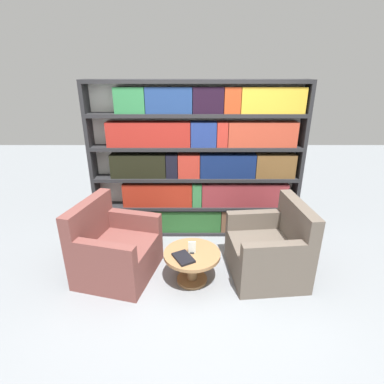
{
  "coord_description": "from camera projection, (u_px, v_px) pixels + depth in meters",
  "views": [
    {
      "loc": [
        -0.06,
        -2.8,
        2.31
      ],
      "look_at": [
        -0.06,
        0.6,
        0.93
      ],
      "focal_mm": 28.0,
      "sensor_mm": 36.0,
      "label": 1
    }
  ],
  "objects": [
    {
      "name": "ground_plane",
      "position": [
        197.0,
        285.0,
        3.47
      ],
      "size": [
        14.0,
        14.0,
        0.0
      ],
      "primitive_type": "plane",
      "color": "gray"
    },
    {
      "name": "bookshelf",
      "position": [
        200.0,
        164.0,
        4.23
      ],
      "size": [
        2.95,
        0.3,
        2.21
      ],
      "color": "silver",
      "rests_on": "ground_plane"
    },
    {
      "name": "armchair_left",
      "position": [
        115.0,
        251.0,
        3.57
      ],
      "size": [
        1.0,
        1.05,
        0.92
      ],
      "rotation": [
        0.0,
        0.0,
        1.32
      ],
      "color": "brown",
      "rests_on": "ground_plane"
    },
    {
      "name": "armchair_right",
      "position": [
        270.0,
        251.0,
        3.57
      ],
      "size": [
        0.89,
        0.95,
        0.92
      ],
      "rotation": [
        0.0,
        0.0,
        -1.48
      ],
      "color": "brown",
      "rests_on": "ground_plane"
    },
    {
      "name": "coffee_table",
      "position": [
        192.0,
        261.0,
        3.45
      ],
      "size": [
        0.65,
        0.65,
        0.39
      ],
      "color": "olive",
      "rests_on": "ground_plane"
    },
    {
      "name": "table_sign",
      "position": [
        192.0,
        248.0,
        3.39
      ],
      "size": [
        0.08,
        0.06,
        0.14
      ],
      "color": "black",
      "rests_on": "coffee_table"
    },
    {
      "name": "stray_book",
      "position": [
        183.0,
        258.0,
        3.29
      ],
      "size": [
        0.27,
        0.31,
        0.03
      ],
      "color": "black",
      "rests_on": "coffee_table"
    }
  ]
}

